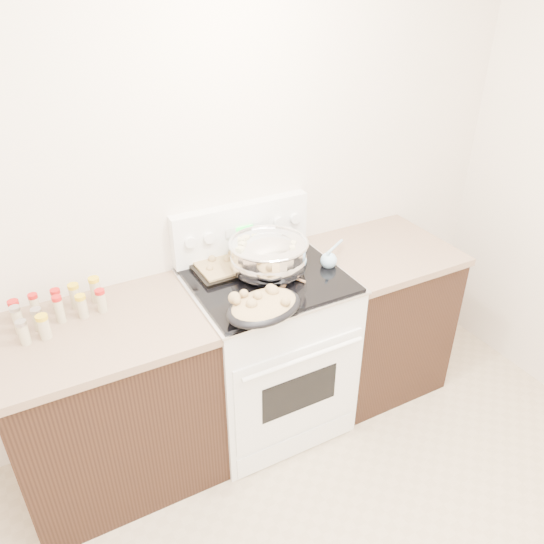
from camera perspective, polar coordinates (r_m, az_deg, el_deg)
room_shell at (r=1.08m, az=18.01°, el=-5.07°), size 4.10×3.60×2.75m
counter_left at (r=2.74m, az=-16.61°, el=-13.41°), size 0.93×0.67×0.92m
counter_right at (r=3.25m, az=10.97°, el=-4.61°), size 0.73×0.67×0.92m
kitchen_range at (r=2.90m, az=-0.51°, el=-8.22°), size 0.78×0.73×1.22m
mixing_bowl at (r=2.62m, az=-0.37°, el=1.59°), size 0.50×0.50×0.23m
roasting_pan at (r=2.34m, az=-0.91°, el=-3.66°), size 0.41×0.33×0.12m
baking_sheet at (r=2.75m, az=-3.98°, el=1.19°), size 0.46×0.33×0.06m
wooden_spoon at (r=2.59m, az=1.03°, el=-0.84°), size 0.14×0.26×0.04m
blue_ladle at (r=2.74m, az=6.19°, el=1.40°), size 0.24×0.21×0.11m
spice_jars at (r=2.52m, az=-22.23°, el=-3.67°), size 0.40×0.23×0.13m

